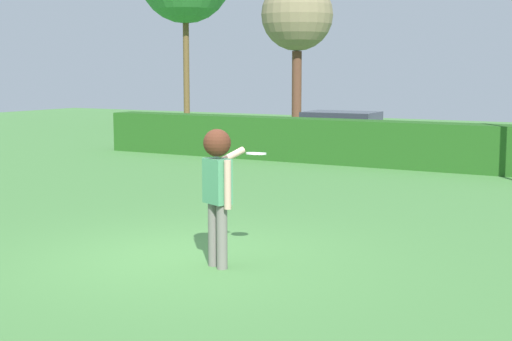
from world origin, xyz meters
TOP-DOWN VIEW (x-y plane):
  - ground_plane at (0.00, 0.00)m, footprint 60.00×60.00m
  - person at (0.60, -0.14)m, footprint 0.53×0.83m
  - frisbee at (0.85, 0.41)m, footprint 0.27×0.27m
  - hedge_row at (0.00, 10.76)m, footprint 19.92×0.90m
  - parked_car_white at (-3.57, 13.51)m, footprint 4.31×2.05m
  - willow_tree at (-6.91, 17.07)m, footprint 2.63×2.63m

SIDE VIEW (x-z plane):
  - ground_plane at x=0.00m, z-range 0.00..0.00m
  - hedge_row at x=0.00m, z-range 0.00..1.20m
  - parked_car_white at x=-3.57m, z-range 0.06..1.31m
  - person at x=0.60m, z-range 0.26..2.06m
  - frisbee at x=0.85m, z-range 1.42..1.46m
  - willow_tree at x=-6.91m, z-range 1.54..7.39m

